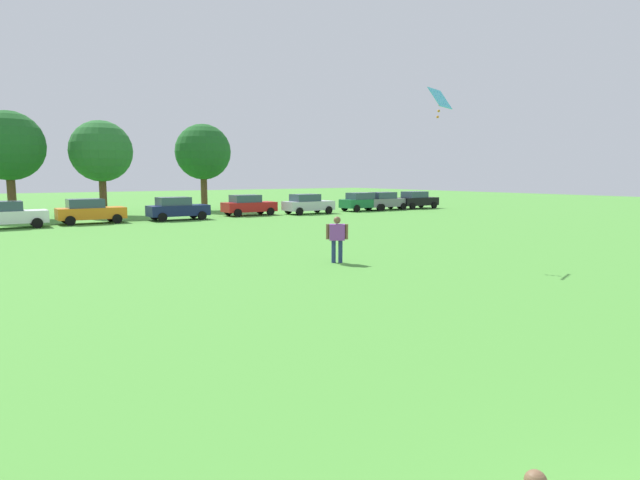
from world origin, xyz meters
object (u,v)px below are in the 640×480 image
Objects in this scene: parked_car_gray_7 at (385,201)px; parked_car_navy_3 at (177,208)px; parked_car_black_8 at (416,200)px; tree_right at (101,151)px; parked_car_white_1 at (7,215)px; tree_center at (8,146)px; parked_car_silver_5 at (308,204)px; tree_far_right at (203,152)px; parked_car_green_6 at (363,202)px; parked_car_red_4 at (248,205)px; parked_car_orange_2 at (90,211)px; adult_bystander at (337,235)px; kite at (440,100)px.

parked_car_navy_3 is at bearing -179.47° from parked_car_gray_7.
parked_car_black_8 is 0.56× the size of tree_right.
tree_center is at bearing 84.03° from parked_car_white_1.
parked_car_white_1 is 1.00× the size of parked_car_silver_5.
parked_car_white_1 is 0.54× the size of tree_far_right.
parked_car_black_8 is (6.59, -0.22, 0.00)m from parked_car_green_6.
tree_far_right is (-0.54, 8.18, 4.52)m from parked_car_red_4.
parked_car_orange_2 is 9.50m from tree_center.
tree_center is at bearing 165.73° from parked_car_gray_7.
adult_bystander is at bearing -73.87° from tree_center.
parked_car_black_8 is (34.78, 0.10, 0.00)m from parked_car_white_1.
parked_car_white_1 is at bearing 179.93° from parked_car_silver_5.
kite is at bearing -60.78° from parked_car_white_1.
parked_car_orange_2 is (-4.52, 22.38, -0.18)m from adult_bystander.
kite reaches higher than parked_car_red_4.
adult_bystander is 0.40× the size of parked_car_white_1.
parked_car_gray_7 is 3.94m from parked_car_black_8.
tree_center is at bearing 164.45° from parked_car_green_6.
tree_far_right is at bearing 93.77° from parked_car_red_4.
parked_car_gray_7 is (30.85, 0.30, 0.00)m from parked_car_white_1.
tree_right is (-2.15, 29.57, 4.13)m from adult_bystander.
adult_bystander is 0.23× the size of tree_right.
parked_car_silver_5 and parked_car_black_8 have the same top height.
kite is at bearing -127.08° from parked_car_gray_7.
parked_car_red_4 and parked_car_silver_5 have the same top height.
tree_far_right is at bearing 36.97° from parked_car_orange_2.
parked_car_navy_3 is at bearing -170.06° from parked_car_red_4.
parked_car_white_1 is (-13.02, 23.29, -5.21)m from kite.
adult_bystander is 25.09m from parked_car_silver_5.
parked_car_silver_5 is at bearing -28.06° from tree_right.
tree_center is at bearing 157.50° from parked_car_red_4.
tree_right is 9.38m from tree_far_right.
kite reaches higher than parked_car_white_1.
parked_car_gray_7 is (21.44, 22.03, -0.18)m from adult_bystander.
parked_car_red_4 is at bearing 176.20° from parked_car_gray_7.
parked_car_silver_5 is 0.54× the size of tree_far_right.
parked_car_navy_3 is (10.74, 0.11, 0.00)m from parked_car_white_1.
parked_car_red_4 is 1.00× the size of parked_car_black_8.
tree_right is (7.26, 7.83, 4.30)m from parked_car_white_1.
parked_car_silver_5 is (8.97, 23.26, -5.21)m from kite.
parked_car_red_4 is at bearing 175.40° from parked_car_green_6.
adult_bystander reaches higher than parked_car_black_8.
parked_car_black_8 is at bearing -12.99° from tree_center.
parked_car_navy_3 and parked_car_gray_7 have the same top height.
tree_far_right is (-18.28, 9.29, 4.52)m from parked_car_black_8.
parked_car_gray_7 is at bearing -17.71° from tree_right.
tree_right is at bearing 160.26° from parked_car_green_6.
adult_bystander is 33.47m from parked_car_black_8.
parked_car_white_1 and parked_car_black_8 have the same top height.
adult_bystander is 23.69m from parked_car_white_1.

